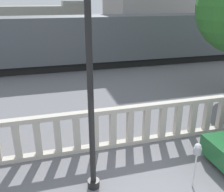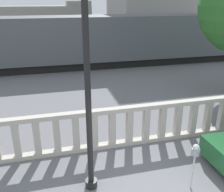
{
  "view_description": "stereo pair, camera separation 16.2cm",
  "coord_description": "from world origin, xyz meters",
  "px_view_note": "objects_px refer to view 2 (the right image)",
  "views": [
    {
      "loc": [
        -2.19,
        -3.54,
        4.55
      ],
      "look_at": [
        -0.04,
        4.25,
        1.38
      ],
      "focal_mm": 40.0,
      "sensor_mm": 36.0,
      "label": 1
    },
    {
      "loc": [
        -2.03,
        -3.58,
        4.55
      ],
      "look_at": [
        -0.04,
        4.25,
        1.38
      ],
      "focal_mm": 40.0,
      "sensor_mm": 36.0,
      "label": 2
    }
  ],
  "objects_px": {
    "lamppost": "(86,47)",
    "parking_meter": "(195,153)",
    "train_near": "(71,41)",
    "train_far": "(11,21)"
  },
  "relations": [
    {
      "from": "lamppost",
      "to": "parking_meter",
      "type": "distance_m",
      "value": 3.62
    },
    {
      "from": "parking_meter",
      "to": "train_far",
      "type": "xyz_separation_m",
      "value": [
        -7.48,
        29.67,
        0.87
      ]
    },
    {
      "from": "lamppost",
      "to": "train_far",
      "type": "bearing_deg",
      "value": 99.8
    },
    {
      "from": "parking_meter",
      "to": "train_far",
      "type": "bearing_deg",
      "value": 104.15
    },
    {
      "from": "lamppost",
      "to": "train_near",
      "type": "height_order",
      "value": "lamppost"
    },
    {
      "from": "lamppost",
      "to": "parking_meter",
      "type": "height_order",
      "value": "lamppost"
    },
    {
      "from": "train_near",
      "to": "train_far",
      "type": "bearing_deg",
      "value": 108.87
    },
    {
      "from": "train_near",
      "to": "train_far",
      "type": "xyz_separation_m",
      "value": [
        -5.76,
        16.84,
        0.11
      ]
    },
    {
      "from": "lamppost",
      "to": "parking_meter",
      "type": "xyz_separation_m",
      "value": [
        2.47,
        -0.67,
        -2.56
      ]
    },
    {
      "from": "parking_meter",
      "to": "train_near",
      "type": "distance_m",
      "value": 12.97
    }
  ]
}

